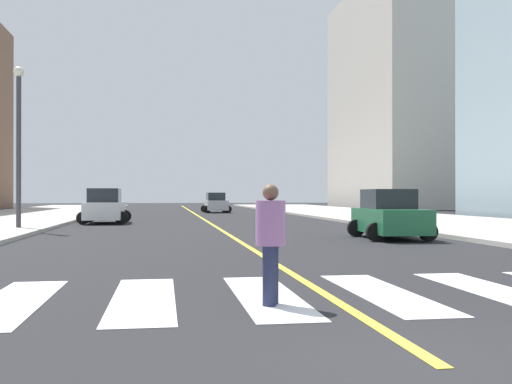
% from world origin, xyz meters
% --- Properties ---
extents(ground_plane, '(220.00, 220.00, 0.00)m').
position_xyz_m(ground_plane, '(0.00, 0.00, 0.00)').
color(ground_plane, black).
extents(sidewalk_kerb_east, '(10.00, 120.00, 0.15)m').
position_xyz_m(sidewalk_kerb_east, '(12.20, 20.00, 0.07)').
color(sidewalk_kerb_east, '#B2ADA3').
rests_on(sidewalk_kerb_east, ground).
extents(crosswalk_paint, '(13.50, 4.00, 0.01)m').
position_xyz_m(crosswalk_paint, '(0.00, 4.00, 0.01)').
color(crosswalk_paint, silver).
rests_on(crosswalk_paint, ground).
extents(lane_divider_paint, '(0.16, 80.00, 0.01)m').
position_xyz_m(lane_divider_paint, '(0.00, 40.00, 0.01)').
color(lane_divider_paint, yellow).
rests_on(lane_divider_paint, ground).
extents(parking_garage_concrete, '(18.00, 24.00, 26.05)m').
position_xyz_m(parking_garage_concrete, '(28.70, 64.17, 13.02)').
color(parking_garage_concrete, '#B2ADA3').
rests_on(parking_garage_concrete, ground).
extents(car_silver_nearest, '(2.45, 3.85, 1.70)m').
position_xyz_m(car_silver_nearest, '(1.94, 46.85, 0.79)').
color(car_silver_nearest, '#B7B7BC').
rests_on(car_silver_nearest, ground).
extents(car_white_second, '(2.60, 4.14, 1.84)m').
position_xyz_m(car_white_second, '(-5.50, 28.06, 0.86)').
color(car_white_second, silver).
rests_on(car_white_second, ground).
extents(car_green_third, '(2.48, 3.87, 1.70)m').
position_xyz_m(car_green_third, '(5.26, 15.10, 0.79)').
color(car_green_third, '#236B42').
rests_on(car_green_third, ground).
extents(pedestrian_crossing, '(0.41, 0.41, 1.65)m').
position_xyz_m(pedestrian_crossing, '(-0.97, 3.22, 0.91)').
color(pedestrian_crossing, '#232847').
rests_on(pedestrian_crossing, ground).
extents(fire_hydrant, '(0.26, 0.26, 0.89)m').
position_xyz_m(fire_hydrant, '(7.91, 23.94, 0.58)').
color(fire_hydrant, red).
rests_on(fire_hydrant, sidewalk_kerb_east).
extents(street_lamp, '(0.44, 0.44, 6.72)m').
position_xyz_m(street_lamp, '(-8.41, 21.67, 4.16)').
color(street_lamp, '#38383D').
rests_on(street_lamp, sidewalk_kerb_west).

